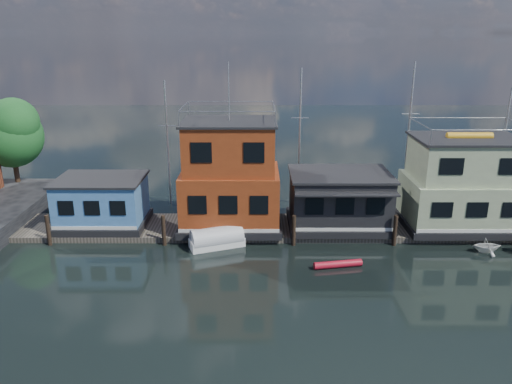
{
  "coord_description": "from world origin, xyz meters",
  "views": [
    {
      "loc": [
        -6.55,
        -22.8,
        14.12
      ],
      "look_at": [
        -6.62,
        12.0,
        3.0
      ],
      "focal_mm": 35.0,
      "sensor_mm": 36.0,
      "label": 1
    }
  ],
  "objects_px": {
    "houseboat_red": "(230,178)",
    "red_kayak": "(338,264)",
    "houseboat_green": "(463,185)",
    "dinghy_white": "(487,245)",
    "houseboat_dark": "(339,200)",
    "tarp_runabout": "(217,239)",
    "houseboat_blue": "(102,202)"
  },
  "relations": [
    {
      "from": "houseboat_green",
      "to": "dinghy_white",
      "type": "bearing_deg",
      "value": -84.05
    },
    {
      "from": "tarp_runabout",
      "to": "houseboat_blue",
      "type": "bearing_deg",
      "value": 139.63
    },
    {
      "from": "houseboat_blue",
      "to": "tarp_runabout",
      "type": "distance_m",
      "value": 9.35
    },
    {
      "from": "houseboat_red",
      "to": "houseboat_dark",
      "type": "relative_size",
      "value": 1.6
    },
    {
      "from": "houseboat_blue",
      "to": "houseboat_green",
      "type": "bearing_deg",
      "value": 0.0
    },
    {
      "from": "houseboat_red",
      "to": "tarp_runabout",
      "type": "relative_size",
      "value": 2.99
    },
    {
      "from": "houseboat_dark",
      "to": "red_kayak",
      "type": "bearing_deg",
      "value": -98.56
    },
    {
      "from": "houseboat_dark",
      "to": "houseboat_green",
      "type": "relative_size",
      "value": 0.88
    },
    {
      "from": "houseboat_dark",
      "to": "houseboat_red",
      "type": "bearing_deg",
      "value": 179.86
    },
    {
      "from": "houseboat_blue",
      "to": "red_kayak",
      "type": "height_order",
      "value": "houseboat_blue"
    },
    {
      "from": "houseboat_dark",
      "to": "tarp_runabout",
      "type": "bearing_deg",
      "value": -160.95
    },
    {
      "from": "houseboat_green",
      "to": "tarp_runabout",
      "type": "height_order",
      "value": "houseboat_green"
    },
    {
      "from": "dinghy_white",
      "to": "tarp_runabout",
      "type": "xyz_separation_m",
      "value": [
        -18.23,
        0.91,
        0.05
      ]
    },
    {
      "from": "tarp_runabout",
      "to": "houseboat_green",
      "type": "bearing_deg",
      "value": -11.17
    },
    {
      "from": "houseboat_red",
      "to": "houseboat_green",
      "type": "relative_size",
      "value": 1.41
    },
    {
      "from": "red_kayak",
      "to": "tarp_runabout",
      "type": "relative_size",
      "value": 0.78
    },
    {
      "from": "dinghy_white",
      "to": "houseboat_green",
      "type": "bearing_deg",
      "value": 4.23
    },
    {
      "from": "houseboat_red",
      "to": "red_kayak",
      "type": "xyz_separation_m",
      "value": [
        7.06,
        -6.27,
        -3.88
      ]
    },
    {
      "from": "tarp_runabout",
      "to": "red_kayak",
      "type": "bearing_deg",
      "value": -43.06
    },
    {
      "from": "houseboat_dark",
      "to": "red_kayak",
      "type": "relative_size",
      "value": 2.38
    },
    {
      "from": "houseboat_green",
      "to": "dinghy_white",
      "type": "xyz_separation_m",
      "value": [
        0.41,
        -3.97,
        -3.04
      ]
    },
    {
      "from": "houseboat_blue",
      "to": "houseboat_dark",
      "type": "bearing_deg",
      "value": -0.06
    },
    {
      "from": "houseboat_dark",
      "to": "tarp_runabout",
      "type": "height_order",
      "value": "houseboat_dark"
    },
    {
      "from": "houseboat_red",
      "to": "houseboat_green",
      "type": "height_order",
      "value": "houseboat_red"
    },
    {
      "from": "houseboat_green",
      "to": "tarp_runabout",
      "type": "xyz_separation_m",
      "value": [
        -17.82,
        -3.06,
        -2.99
      ]
    },
    {
      "from": "houseboat_dark",
      "to": "dinghy_white",
      "type": "relative_size",
      "value": 3.8
    },
    {
      "from": "houseboat_green",
      "to": "dinghy_white",
      "type": "distance_m",
      "value": 5.02
    },
    {
      "from": "houseboat_blue",
      "to": "dinghy_white",
      "type": "height_order",
      "value": "houseboat_blue"
    },
    {
      "from": "houseboat_green",
      "to": "tarp_runabout",
      "type": "bearing_deg",
      "value": -170.24
    },
    {
      "from": "houseboat_blue",
      "to": "houseboat_red",
      "type": "xyz_separation_m",
      "value": [
        9.5,
        0.0,
        1.9
      ]
    },
    {
      "from": "houseboat_dark",
      "to": "dinghy_white",
      "type": "xyz_separation_m",
      "value": [
        9.41,
        -3.95,
        -1.9
      ]
    },
    {
      "from": "houseboat_green",
      "to": "tarp_runabout",
      "type": "relative_size",
      "value": 2.12
    }
  ]
}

